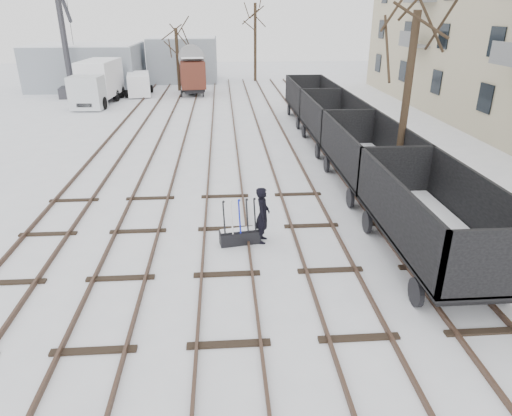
# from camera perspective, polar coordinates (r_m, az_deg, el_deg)

# --- Properties ---
(ground) EXTENTS (120.00, 120.00, 0.00)m
(ground) POSITION_cam_1_polar(r_m,az_deg,el_deg) (13.23, -3.65, -8.36)
(ground) COLOR white
(ground) RESTS_ON ground
(tracks) EXTENTS (13.90, 52.00, 0.16)m
(tracks) POSITION_cam_1_polar(r_m,az_deg,el_deg) (25.86, -4.08, 7.92)
(tracks) COLOR black
(tracks) RESTS_ON ground
(shed_left) EXTENTS (10.00, 8.00, 4.10)m
(shed_left) POSITION_cam_1_polar(r_m,az_deg,el_deg) (49.26, -20.31, 16.32)
(shed_left) COLOR gray
(shed_left) RESTS_ON ground
(shed_right) EXTENTS (7.00, 6.00, 4.50)m
(shed_right) POSITION_cam_1_polar(r_m,az_deg,el_deg) (51.63, -9.04, 17.91)
(shed_right) COLOR gray
(shed_right) RESTS_ON ground
(ground_frame) EXTENTS (1.35, 0.63, 1.49)m
(ground_frame) POSITION_cam_1_polar(r_m,az_deg,el_deg) (14.78, -2.04, -3.45)
(ground_frame) COLOR black
(ground_frame) RESTS_ON ground
(worker) EXTENTS (0.56, 0.75, 1.88)m
(worker) POSITION_cam_1_polar(r_m,az_deg,el_deg) (14.63, 0.85, -0.88)
(worker) COLOR black
(worker) RESTS_ON ground
(freight_wagon_a) EXTENTS (2.64, 6.59, 2.69)m
(freight_wagon_a) POSITION_cam_1_polar(r_m,az_deg,el_deg) (14.31, 21.02, -2.74)
(freight_wagon_a) COLOR black
(freight_wagon_a) RESTS_ON ground
(freight_wagon_b) EXTENTS (2.64, 6.59, 2.69)m
(freight_wagon_b) POSITION_cam_1_polar(r_m,az_deg,el_deg) (19.85, 13.65, 5.36)
(freight_wagon_b) COLOR black
(freight_wagon_b) RESTS_ON ground
(freight_wagon_c) EXTENTS (2.64, 6.59, 2.69)m
(freight_wagon_c) POSITION_cam_1_polar(r_m,az_deg,el_deg) (25.79, 9.52, 9.80)
(freight_wagon_c) COLOR black
(freight_wagon_c) RESTS_ON ground
(freight_wagon_d) EXTENTS (2.64, 6.59, 2.69)m
(freight_wagon_d) POSITION_cam_1_polar(r_m,az_deg,el_deg) (31.90, 6.89, 12.54)
(freight_wagon_d) COLOR black
(freight_wagon_d) RESTS_ON ground
(box_van_wagon) EXTENTS (2.74, 4.55, 3.31)m
(box_van_wagon) POSITION_cam_1_polar(r_m,az_deg,el_deg) (42.68, -7.97, 16.43)
(box_van_wagon) COLOR black
(box_van_wagon) RESTS_ON ground
(lorry) EXTENTS (2.77, 7.47, 3.33)m
(lorry) POSITION_cam_1_polar(r_m,az_deg,el_deg) (40.01, -19.21, 14.64)
(lorry) COLOR black
(lorry) RESTS_ON ground
(panel_van) EXTENTS (2.52, 4.56, 1.90)m
(panel_van) POSITION_cam_1_polar(r_m,az_deg,el_deg) (43.36, -14.44, 14.80)
(panel_van) COLOR white
(panel_van) RESTS_ON ground
(crane) EXTENTS (2.25, 5.95, 10.05)m
(crane) POSITION_cam_1_polar(r_m,az_deg,el_deg) (44.00, -22.32, 16.14)
(crane) COLOR #2D2D32
(crane) RESTS_ON ground
(tree_near) EXTENTS (0.30, 0.30, 7.00)m
(tree_near) POSITION_cam_1_polar(r_m,az_deg,el_deg) (19.13, 18.15, 11.87)
(tree_near) COLOR black
(tree_near) RESTS_ON ground
(tree_far_left) EXTENTS (0.30, 0.30, 5.55)m
(tree_far_left) POSITION_cam_1_polar(r_m,az_deg,el_deg) (45.08, -9.76, 17.77)
(tree_far_left) COLOR black
(tree_far_left) RESTS_ON ground
(tree_far_right) EXTENTS (0.30, 0.30, 7.74)m
(tree_far_right) POSITION_cam_1_polar(r_m,az_deg,el_deg) (50.91, -0.10, 19.93)
(tree_far_right) COLOR black
(tree_far_right) RESTS_ON ground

